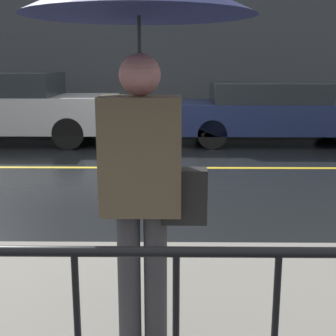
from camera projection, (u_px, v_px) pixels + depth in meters
name	position (u px, v px, depth m)	size (l,w,h in m)	color
ground_plane	(144.00, 168.00, 7.86)	(80.00, 80.00, 0.00)	black
sidewalk_far	(155.00, 128.00, 12.25)	(28.00, 1.70, 0.13)	gray
lane_marking	(144.00, 168.00, 7.86)	(25.20, 0.12, 0.01)	gold
building_storefront	(156.00, 41.00, 12.73)	(28.00, 0.30, 4.61)	#383D42
pedestrian	(140.00, 37.00, 2.36)	(1.18, 1.18, 2.09)	#333338
car_silver	(11.00, 107.00, 10.24)	(4.51, 1.89, 1.52)	#B2B5BA
car_navy	(274.00, 112.00, 10.20)	(4.64, 1.73, 1.31)	#19234C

